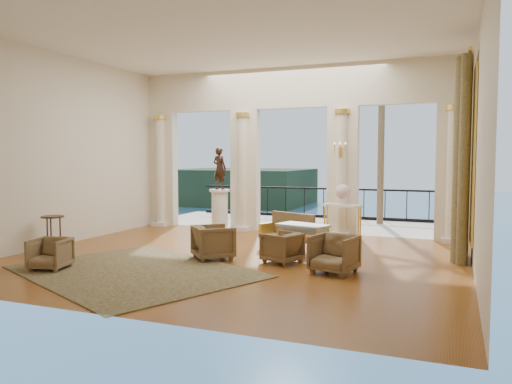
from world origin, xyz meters
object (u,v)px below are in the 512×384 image
at_px(settee, 288,232).
at_px(game_table, 303,228).
at_px(armchair_d, 213,240).
at_px(armchair_a, 50,252).
at_px(armchair_b, 334,252).
at_px(side_table, 53,221).
at_px(pedestal, 220,210).
at_px(statue, 220,168).
at_px(armchair_c, 282,246).
at_px(console_table, 343,210).

bearing_deg(settee, game_table, -30.82).
bearing_deg(armchair_d, armchair_a, 85.88).
bearing_deg(game_table, armchair_a, -127.87).
bearing_deg(armchair_b, side_table, -164.74).
bearing_deg(armchair_d, pedestal, -19.70).
height_order(pedestal, statue, statue).
bearing_deg(pedestal, armchair_d, -65.89).
relative_size(pedestal, statue, 0.98).
bearing_deg(game_table, statue, 156.26).
distance_m(armchair_b, armchair_d, 2.56).
xyz_separation_m(armchair_a, game_table, (4.03, 2.76, 0.30)).
bearing_deg(settee, armchair_c, -53.58).
bearing_deg(settee, side_table, -131.88).
height_order(game_table, pedestal, pedestal).
xyz_separation_m(armchair_a, pedestal, (0.70, 5.69, 0.24)).
xyz_separation_m(armchair_a, side_table, (-1.25, 1.38, 0.36)).
relative_size(armchair_a, armchair_b, 0.85).
height_order(armchair_b, side_table, side_table).
xyz_separation_m(settee, side_table, (-4.71, -2.17, 0.27)).
height_order(settee, statue, statue).
bearing_deg(side_table, armchair_c, 8.80).
bearing_deg(armchair_a, pedestal, 70.39).
xyz_separation_m(armchair_b, game_table, (-0.89, 1.06, 0.25)).
bearing_deg(armchair_b, armchair_c, 170.30).
relative_size(settee, side_table, 1.70).
bearing_deg(armchair_b, settee, 140.58).
height_order(armchair_a, game_table, game_table).
distance_m(armchair_b, armchair_c, 1.23).
bearing_deg(settee, pedestal, 165.46).
height_order(statue, side_table, statue).
xyz_separation_m(armchair_d, game_table, (1.65, 0.79, 0.24)).
distance_m(armchair_c, side_table, 5.10).
xyz_separation_m(armchair_a, armchair_d, (2.37, 1.97, 0.06)).
height_order(armchair_c, settee, settee).
bearing_deg(armchair_c, game_table, 177.85).
relative_size(pedestal, console_table, 1.14).
bearing_deg(armchair_c, console_table, -169.84).
distance_m(statue, console_table, 3.78).
bearing_deg(game_table, settee, 143.48).
distance_m(armchair_a, settee, 4.95).
height_order(armchair_a, armchair_b, armchair_b).
relative_size(game_table, statue, 0.96).
height_order(armchair_a, armchair_c, armchair_c).
height_order(armchair_d, pedestal, pedestal).
distance_m(pedestal, statue, 1.19).
xyz_separation_m(statue, console_table, (3.62, -0.45, -1.00)).
bearing_deg(statue, side_table, 78.43).
distance_m(armchair_d, statue, 4.31).
bearing_deg(pedestal, settee, -37.96).
height_order(armchair_b, armchair_d, armchair_d).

